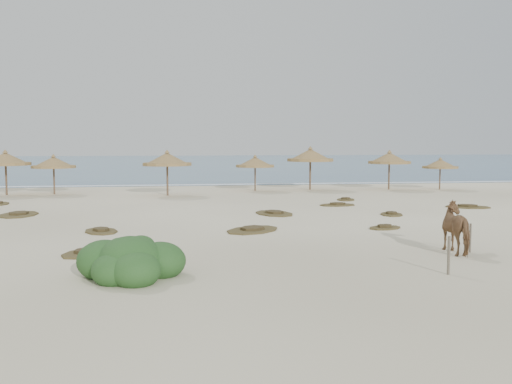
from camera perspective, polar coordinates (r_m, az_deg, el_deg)
ground at (r=21.35m, az=-0.43°, el=-4.50°), size 160.00×160.00×0.00m
ocean at (r=95.96m, az=-6.59°, el=2.91°), size 200.00×100.00×0.01m
foam_line at (r=47.07m, az=-4.78°, el=0.73°), size 70.00×0.60×0.01m
palapa_0 at (r=40.70m, az=-19.59°, el=2.75°), size 3.76×3.76×2.72m
palapa_1 at (r=41.30m, az=-23.77°, el=2.98°), size 4.04×4.04×3.04m
palapa_2 at (r=37.92m, az=-8.88°, el=3.19°), size 3.27×3.27×3.03m
palapa_3 at (r=41.10m, az=-0.09°, el=2.96°), size 3.44×3.44×2.62m
palapa_4 at (r=42.18m, az=5.45°, el=3.62°), size 4.04×4.04×3.22m
palapa_5 at (r=43.27m, az=13.19°, el=3.26°), size 3.99×3.99×2.95m
palapa_6 at (r=44.34m, az=17.95°, el=2.66°), size 3.13×3.13×2.42m
horse at (r=19.25m, az=19.71°, el=-3.39°), size 0.92×1.95×1.63m
fence_post_near at (r=16.13m, az=18.71°, el=-6.03°), size 0.10×0.10×1.04m
fence_post_far at (r=19.54m, az=20.64°, el=-4.33°), size 0.08×0.08×0.94m
bush at (r=15.27m, az=-12.42°, el=-6.88°), size 2.86×2.51×1.28m
scrub_1 at (r=29.80m, az=-22.64°, el=-2.06°), size 1.83×2.74×0.16m
scrub_2 at (r=23.26m, az=-15.23°, el=-3.76°), size 1.76×2.18×0.16m
scrub_3 at (r=27.96m, az=1.84°, el=-2.12°), size 2.28×2.90×0.16m
scrub_4 at (r=28.38m, az=13.39°, el=-2.15°), size 1.44×1.84×0.16m
scrub_5 at (r=32.79m, az=20.41°, el=-1.38°), size 2.76×2.31×0.16m
scrub_7 at (r=32.03m, az=8.14°, el=-1.25°), size 2.18×1.55×0.16m
scrub_9 at (r=22.76m, az=-0.34°, el=-3.77°), size 3.01×3.00×0.16m
scrub_10 at (r=35.05m, az=8.97°, el=-0.72°), size 1.52×1.90×0.16m
scrub_11 at (r=18.89m, az=-16.69°, el=-5.81°), size 1.95×2.21×0.16m
scrub_12 at (r=23.94m, az=12.75°, el=-3.46°), size 1.77×1.50×0.16m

